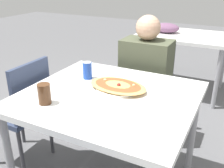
{
  "coord_description": "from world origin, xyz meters",
  "views": [
    {
      "loc": [
        0.7,
        -1.34,
        1.47
      ],
      "look_at": [
        0.01,
        0.03,
        0.82
      ],
      "focal_mm": 42.0,
      "sensor_mm": 36.0,
      "label": 1
    }
  ],
  "objects_px": {
    "pizza_main": "(118,86)",
    "dining_table": "(109,104)",
    "drink_glass": "(44,94)",
    "soda_can": "(87,70)",
    "person_seated": "(145,70)",
    "chair_far_seated": "(149,84)",
    "chair_side_left": "(23,107)"
  },
  "relations": [
    {
      "from": "chair_far_seated",
      "to": "pizza_main",
      "type": "bearing_deg",
      "value": 92.21
    },
    {
      "from": "dining_table",
      "to": "pizza_main",
      "type": "distance_m",
      "value": 0.14
    },
    {
      "from": "chair_side_left",
      "to": "person_seated",
      "type": "relative_size",
      "value": 0.76
    },
    {
      "from": "person_seated",
      "to": "drink_glass",
      "type": "distance_m",
      "value": 1.04
    },
    {
      "from": "dining_table",
      "to": "pizza_main",
      "type": "bearing_deg",
      "value": 81.88
    },
    {
      "from": "dining_table",
      "to": "pizza_main",
      "type": "height_order",
      "value": "pizza_main"
    },
    {
      "from": "chair_side_left",
      "to": "soda_can",
      "type": "distance_m",
      "value": 0.6
    },
    {
      "from": "chair_side_left",
      "to": "pizza_main",
      "type": "distance_m",
      "value": 0.81
    },
    {
      "from": "dining_table",
      "to": "drink_glass",
      "type": "height_order",
      "value": "drink_glass"
    },
    {
      "from": "chair_far_seated",
      "to": "drink_glass",
      "type": "xyz_separation_m",
      "value": [
        -0.26,
        -1.11,
        0.31
      ]
    },
    {
      "from": "person_seated",
      "to": "soda_can",
      "type": "height_order",
      "value": "person_seated"
    },
    {
      "from": "drink_glass",
      "to": "person_seated",
      "type": "bearing_deg",
      "value": 75.19
    },
    {
      "from": "dining_table",
      "to": "pizza_main",
      "type": "xyz_separation_m",
      "value": [
        0.01,
        0.1,
        0.09
      ]
    },
    {
      "from": "chair_side_left",
      "to": "drink_glass",
      "type": "bearing_deg",
      "value": -117.31
    },
    {
      "from": "dining_table",
      "to": "chair_far_seated",
      "type": "distance_m",
      "value": 0.84
    },
    {
      "from": "drink_glass",
      "to": "soda_can",
      "type": "bearing_deg",
      "value": 88.35
    },
    {
      "from": "pizza_main",
      "to": "person_seated",
      "type": "bearing_deg",
      "value": 92.62
    },
    {
      "from": "chair_far_seated",
      "to": "person_seated",
      "type": "bearing_deg",
      "value": 90.0
    },
    {
      "from": "dining_table",
      "to": "person_seated",
      "type": "bearing_deg",
      "value": 91.1
    },
    {
      "from": "dining_table",
      "to": "chair_far_seated",
      "type": "relative_size",
      "value": 1.22
    },
    {
      "from": "chair_side_left",
      "to": "pizza_main",
      "type": "bearing_deg",
      "value": -78.61
    },
    {
      "from": "person_seated",
      "to": "pizza_main",
      "type": "xyz_separation_m",
      "value": [
        0.03,
        -0.61,
        0.09
      ]
    },
    {
      "from": "person_seated",
      "to": "pizza_main",
      "type": "relative_size",
      "value": 2.68
    },
    {
      "from": "dining_table",
      "to": "soda_can",
      "type": "bearing_deg",
      "value": 147.53
    },
    {
      "from": "chair_side_left",
      "to": "drink_glass",
      "type": "xyz_separation_m",
      "value": [
        0.45,
        -0.23,
        0.31
      ]
    },
    {
      "from": "chair_far_seated",
      "to": "drink_glass",
      "type": "height_order",
      "value": "chair_far_seated"
    },
    {
      "from": "chair_far_seated",
      "to": "person_seated",
      "type": "xyz_separation_m",
      "value": [
        -0.0,
        -0.11,
        0.18
      ]
    },
    {
      "from": "dining_table",
      "to": "soda_can",
      "type": "relative_size",
      "value": 8.63
    },
    {
      "from": "dining_table",
      "to": "soda_can",
      "type": "xyz_separation_m",
      "value": [
        -0.26,
        0.17,
        0.14
      ]
    },
    {
      "from": "chair_far_seated",
      "to": "soda_can",
      "type": "bearing_deg",
      "value": 69.13
    },
    {
      "from": "person_seated",
      "to": "chair_far_seated",
      "type": "bearing_deg",
      "value": -90.0
    },
    {
      "from": "pizza_main",
      "to": "dining_table",
      "type": "bearing_deg",
      "value": -98.12
    }
  ]
}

